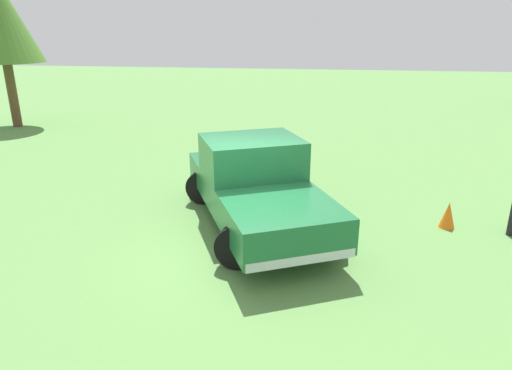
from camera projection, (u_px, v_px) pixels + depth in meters
The scene contains 3 objects.
ground_plane at pixel (241, 245), 8.62m from camera, with size 80.00×80.00×0.00m, color #5B8C47.
pickup_truck at pixel (254, 181), 9.28m from camera, with size 3.94×5.33×1.81m.
traffic_cone at pixel (448, 215), 9.30m from camera, with size 0.32×0.32×0.55m, color orange.
Camera 1 is at (1.54, -7.62, 3.91)m, focal length 31.63 mm.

